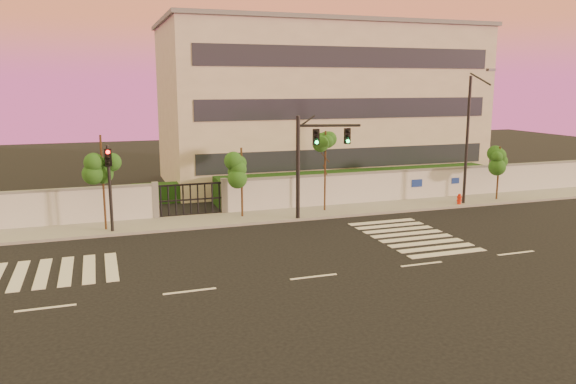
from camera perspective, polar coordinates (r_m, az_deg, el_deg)
name	(u,v)px	position (r m, az deg, el deg)	size (l,w,h in m)	color
ground	(314,277)	(22.92, 2.63, -8.61)	(120.00, 120.00, 0.00)	black
sidewalk	(247,218)	(32.50, -4.16, -2.62)	(60.00, 3.00, 0.15)	gray
perimeter_wall	(242,196)	(33.74, -4.66, -0.40)	(60.00, 0.36, 2.20)	silver
hedge_row	(248,191)	(36.65, -4.10, 0.11)	(41.00, 4.25, 1.80)	black
institutional_building	(319,103)	(45.39, 3.13, 8.98)	(24.40, 12.40, 12.25)	#BCB29F
road_markings	(252,254)	(25.84, -3.73, -6.33)	(57.00, 7.62, 0.02)	silver
street_tree_c	(102,161)	(30.46, -18.35, 2.99)	(1.42, 1.13, 5.11)	#382314
street_tree_d	(242,167)	(32.07, -4.71, 2.58)	(1.45, 1.15, 4.13)	#382314
street_tree_e	(326,153)	(33.54, 3.83, 3.98)	(1.34, 1.07, 4.94)	#382314
street_tree_f	(499,161)	(39.42, 20.66, 2.96)	(1.50, 1.19, 3.65)	#382314
traffic_signal_main	(311,155)	(31.63, 2.31, 3.81)	(3.72, 1.03, 5.94)	black
traffic_signal_secondary	(109,178)	(30.04, -17.69, 1.35)	(0.36, 0.35, 4.63)	black
streetlight_east	(469,134)	(37.03, 17.93, 5.67)	(0.51, 2.06, 8.56)	black
fire_hydrant	(459,200)	(37.33, 17.00, -0.78)	(0.33, 0.31, 0.82)	red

